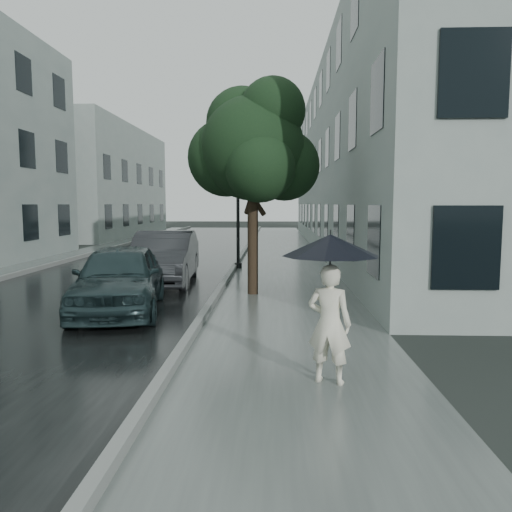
{
  "coord_description": "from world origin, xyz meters",
  "views": [
    {
      "loc": [
        -0.1,
        -7.47,
        2.38
      ],
      "look_at": [
        -0.49,
        2.79,
        1.3
      ],
      "focal_mm": 35.0,
      "sensor_mm": 36.0,
      "label": 1
    }
  ],
  "objects_px": {
    "pedestrian": "(329,324)",
    "car_near": "(120,278)",
    "lamp_post": "(234,194)",
    "street_tree": "(253,147)",
    "car_far": "(164,257)"
  },
  "relations": [
    {
      "from": "pedestrian",
      "to": "car_near",
      "type": "bearing_deg",
      "value": -26.6
    },
    {
      "from": "car_near",
      "to": "lamp_post",
      "type": "bearing_deg",
      "value": 66.48
    },
    {
      "from": "street_tree",
      "to": "car_far",
      "type": "bearing_deg",
      "value": 150.86
    },
    {
      "from": "pedestrian",
      "to": "car_far",
      "type": "distance_m",
      "value": 9.1
    },
    {
      "from": "pedestrian",
      "to": "car_near",
      "type": "distance_m",
      "value": 5.91
    },
    {
      "from": "lamp_post",
      "to": "street_tree",
      "type": "bearing_deg",
      "value": -62.14
    },
    {
      "from": "car_near",
      "to": "car_far",
      "type": "xyz_separation_m",
      "value": [
        0.11,
        3.93,
        0.03
      ]
    },
    {
      "from": "street_tree",
      "to": "lamp_post",
      "type": "xyz_separation_m",
      "value": [
        -0.93,
        5.19,
        -1.12
      ]
    },
    {
      "from": "pedestrian",
      "to": "street_tree",
      "type": "relative_size",
      "value": 0.29
    },
    {
      "from": "street_tree",
      "to": "lamp_post",
      "type": "bearing_deg",
      "value": 100.13
    },
    {
      "from": "car_near",
      "to": "car_far",
      "type": "height_order",
      "value": "car_far"
    },
    {
      "from": "car_far",
      "to": "street_tree",
      "type": "bearing_deg",
      "value": -32.91
    },
    {
      "from": "car_near",
      "to": "pedestrian",
      "type": "bearing_deg",
      "value": -55.28
    },
    {
      "from": "street_tree",
      "to": "car_near",
      "type": "distance_m",
      "value": 4.82
    },
    {
      "from": "street_tree",
      "to": "car_near",
      "type": "bearing_deg",
      "value": -139.48
    }
  ]
}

